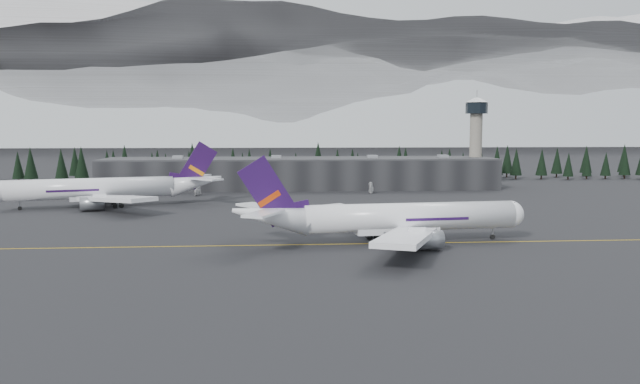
{
  "coord_description": "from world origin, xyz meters",
  "views": [
    {
      "loc": [
        -11.76,
        -132.41,
        24.42
      ],
      "look_at": [
        0.0,
        20.0,
        9.0
      ],
      "focal_mm": 35.0,
      "sensor_mm": 36.0,
      "label": 1
    }
  ],
  "objects": [
    {
      "name": "taxiline",
      "position": [
        0.0,
        -2.0,
        0.01
      ],
      "size": [
        400.0,
        0.4,
        0.02
      ],
      "primitive_type": "cube",
      "color": "gold",
      "rests_on": "ground"
    },
    {
      "name": "gse_vehicle_a",
      "position": [
        -39.13,
        97.67,
        0.72
      ],
      "size": [
        4.38,
        5.67,
        1.43
      ],
      "primitive_type": "imported",
      "rotation": [
        0.0,
        0.0,
        0.45
      ],
      "color": "silver",
      "rests_on": "ground"
    },
    {
      "name": "ground",
      "position": [
        0.0,
        0.0,
        0.0
      ],
      "size": [
        1400.0,
        1400.0,
        0.0
      ],
      "primitive_type": "plane",
      "color": "black",
      "rests_on": "ground"
    },
    {
      "name": "gse_vehicle_b",
      "position": [
        25.96,
        101.75,
        0.76
      ],
      "size": [
        4.79,
        3.21,
        1.51
      ],
      "primitive_type": "imported",
      "rotation": [
        0.0,
        0.0,
        -1.22
      ],
      "color": "silver",
      "rests_on": "ground"
    },
    {
      "name": "mountain_ridge",
      "position": [
        0.0,
        1000.0,
        0.0
      ],
      "size": [
        4400.0,
        900.0,
        420.0
      ],
      "primitive_type": null,
      "color": "white",
      "rests_on": "ground"
    },
    {
      "name": "jet_parked",
      "position": [
        -62.36,
        68.48,
        5.79
      ],
      "size": [
        68.24,
        61.88,
        20.52
      ],
      "rotation": [
        0.0,
        0.0,
        3.42
      ],
      "color": "white",
      "rests_on": "ground"
    },
    {
      "name": "jet_main",
      "position": [
        12.34,
        -1.34,
        5.39
      ],
      "size": [
        65.0,
        59.74,
        19.13
      ],
      "rotation": [
        0.0,
        0.0,
        0.11
      ],
      "color": "white",
      "rests_on": "ground"
    },
    {
      "name": "treeline",
      "position": [
        0.0,
        162.0,
        7.5
      ],
      "size": [
        360.0,
        20.0,
        15.0
      ],
      "primitive_type": "cube",
      "color": "black",
      "rests_on": "ground"
    },
    {
      "name": "terminal",
      "position": [
        0.0,
        125.0,
        6.3
      ],
      "size": [
        160.0,
        30.0,
        12.6
      ],
      "color": "black",
      "rests_on": "ground"
    },
    {
      "name": "control_tower",
      "position": [
        75.0,
        128.0,
        23.41
      ],
      "size": [
        10.0,
        10.0,
        37.7
      ],
      "color": "gray",
      "rests_on": "ground"
    }
  ]
}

